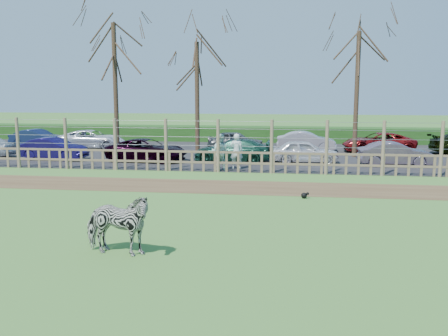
# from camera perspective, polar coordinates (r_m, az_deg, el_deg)

# --- Properties ---
(ground) EXTENTS (120.00, 120.00, 0.00)m
(ground) POSITION_cam_1_polar(r_m,az_deg,el_deg) (15.83, -4.79, -5.30)
(ground) COLOR #63A446
(ground) RESTS_ON ground
(dirt_strip) EXTENTS (34.00, 2.80, 0.01)m
(dirt_strip) POSITION_cam_1_polar(r_m,az_deg,el_deg) (20.14, -2.08, -2.11)
(dirt_strip) COLOR brown
(dirt_strip) RESTS_ON ground
(asphalt) EXTENTS (44.00, 13.00, 0.04)m
(asphalt) POSITION_cam_1_polar(r_m,az_deg,el_deg) (29.92, 1.09, 1.64)
(asphalt) COLOR #232326
(asphalt) RESTS_ON ground
(hedge) EXTENTS (46.00, 2.00, 1.10)m
(hedge) POSITION_cam_1_polar(r_m,az_deg,el_deg) (36.78, 2.31, 3.89)
(hedge) COLOR #1E4716
(hedge) RESTS_ON ground
(fence) EXTENTS (30.16, 0.16, 2.50)m
(fence) POSITION_cam_1_polar(r_m,az_deg,el_deg) (23.42, -0.68, 1.47)
(fence) COLOR brown
(fence) RESTS_ON ground
(tree_left) EXTENTS (4.80, 4.80, 7.88)m
(tree_left) POSITION_cam_1_polar(r_m,az_deg,el_deg) (29.21, -12.41, 12.25)
(tree_left) COLOR #3D2B1E
(tree_left) RESTS_ON ground
(tree_mid) EXTENTS (4.80, 4.80, 6.83)m
(tree_mid) POSITION_cam_1_polar(r_m,az_deg,el_deg) (28.97, -3.11, 10.99)
(tree_mid) COLOR #3D2B1E
(tree_mid) RESTS_ON ground
(tree_right) EXTENTS (4.80, 4.80, 7.35)m
(tree_right) POSITION_cam_1_polar(r_m,az_deg,el_deg) (29.24, 15.06, 11.42)
(tree_right) COLOR #3D2B1E
(tree_right) RESTS_ON ground
(zebra) EXTENTS (1.88, 1.04, 1.51)m
(zebra) POSITION_cam_1_polar(r_m,az_deg,el_deg) (12.12, -12.14, -6.32)
(zebra) COLOR gray
(zebra) RESTS_ON ground
(visitor_a) EXTENTS (0.63, 0.42, 1.72)m
(visitor_a) POSITION_cam_1_polar(r_m,az_deg,el_deg) (24.08, 1.43, 1.92)
(visitor_a) COLOR silver
(visitor_a) RESTS_ON asphalt
(visitor_b) EXTENTS (0.94, 0.79, 1.72)m
(visitor_b) POSITION_cam_1_polar(r_m,az_deg,el_deg) (23.86, -0.48, 1.85)
(visitor_b) COLOR silver
(visitor_b) RESTS_ON asphalt
(crow) EXTENTS (0.29, 0.21, 0.23)m
(crow) POSITION_cam_1_polar(r_m,az_deg,el_deg) (18.20, 9.17, -3.10)
(crow) COLOR black
(crow) RESTS_ON ground
(car_1) EXTENTS (3.72, 1.53, 1.20)m
(car_1) POSITION_cam_1_polar(r_m,az_deg,el_deg) (28.83, -18.92, 2.10)
(car_1) COLOR #171051
(car_1) RESTS_ON asphalt
(car_2) EXTENTS (4.51, 2.45, 1.20)m
(car_2) POSITION_cam_1_polar(r_m,az_deg,el_deg) (27.02, -8.82, 2.05)
(car_2) COLOR black
(car_2) RESTS_ON asphalt
(car_3) EXTENTS (4.18, 1.81, 1.20)m
(car_3) POSITION_cam_1_polar(r_m,az_deg,el_deg) (26.45, 1.04, 2.00)
(car_3) COLOR #184635
(car_3) RESTS_ON asphalt
(car_4) EXTENTS (3.59, 1.59, 1.20)m
(car_4) POSITION_cam_1_polar(r_m,az_deg,el_deg) (26.41, 9.18, 1.87)
(car_4) COLOR white
(car_4) RESTS_ON asphalt
(car_5) EXTENTS (3.69, 1.43, 1.20)m
(car_5) POSITION_cam_1_polar(r_m,az_deg,el_deg) (26.54, 18.97, 1.53)
(car_5) COLOR #5F5264
(car_5) RESTS_ON asphalt
(car_7) EXTENTS (3.76, 1.67, 1.20)m
(car_7) POSITION_cam_1_polar(r_m,az_deg,el_deg) (34.89, -20.50, 3.17)
(car_7) COLOR #18254C
(car_7) RESTS_ON asphalt
(car_8) EXTENTS (4.48, 2.38, 1.20)m
(car_8) POSITION_cam_1_polar(r_m,az_deg,el_deg) (33.38, -14.93, 3.19)
(car_8) COLOR silver
(car_8) RESTS_ON asphalt
(car_10) EXTENTS (3.63, 1.72, 1.20)m
(car_10) POSITION_cam_1_polar(r_m,az_deg,el_deg) (31.35, 1.31, 3.13)
(car_10) COLOR #575959
(car_10) RESTS_ON asphalt
(car_11) EXTENTS (3.65, 1.28, 1.20)m
(car_11) POSITION_cam_1_polar(r_m,az_deg,el_deg) (31.53, 9.37, 3.05)
(car_11) COLOR #B7ADB8
(car_11) RESTS_ON asphalt
(car_12) EXTENTS (4.49, 2.39, 1.20)m
(car_12) POSITION_cam_1_polar(r_m,az_deg,el_deg) (31.85, 17.24, 2.82)
(car_12) COLOR maroon
(car_12) RESTS_ON asphalt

